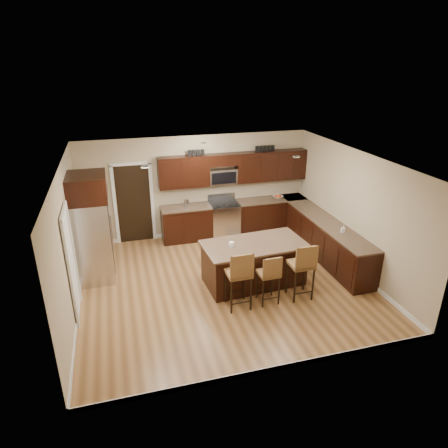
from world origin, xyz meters
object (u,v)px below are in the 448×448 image
object	(u,v)px
stool_left	(240,274)
refrigerator	(92,227)
stool_right	(303,265)
island	(254,264)
range	(224,219)
stool_mid	(270,274)

from	to	relation	value
stool_left	refrigerator	size ratio (longest dim) A/B	0.52
stool_right	refrigerator	size ratio (longest dim) A/B	0.52
island	range	bearing A→B (deg)	84.57
island	stool_left	world-z (taller)	stool_left
refrigerator	stool_mid	bearing A→B (deg)	-31.00
island	stool_mid	xyz separation A→B (m)	(0.02, -0.84, 0.23)
island	refrigerator	bearing A→B (deg)	156.91
stool_left	stool_right	xyz separation A→B (m)	(1.30, 0.00, -0.00)
refrigerator	island	bearing A→B (deg)	-19.03
stool_left	stool_mid	world-z (taller)	stool_left
stool_mid	refrigerator	world-z (taller)	refrigerator
stool_right	refrigerator	xyz separation A→B (m)	(-3.95, 1.97, 0.45)
island	stool_left	distance (m)	1.09
stool_left	stool_right	distance (m)	1.30
range	stool_mid	size ratio (longest dim) A/B	1.05
stool_right	refrigerator	bearing A→B (deg)	153.51
island	stool_right	world-z (taller)	stool_right
range	refrigerator	distance (m)	3.68
range	refrigerator	xyz separation A→B (m)	(-3.30, -1.45, 0.73)
range	stool_left	world-z (taller)	stool_left
range	island	distance (m)	2.57
range	island	size ratio (longest dim) A/B	0.50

